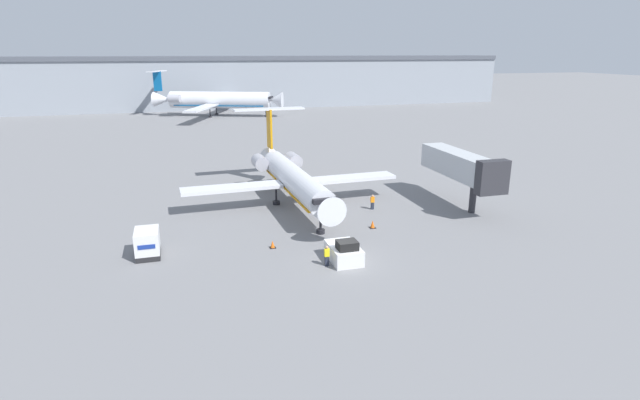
% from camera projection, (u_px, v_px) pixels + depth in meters
% --- Properties ---
extents(ground_plane, '(600.00, 600.00, 0.00)m').
position_uv_depth(ground_plane, '(347.00, 263.00, 39.98)').
color(ground_plane, slate).
extents(terminal_building, '(180.00, 16.80, 14.88)m').
position_uv_depth(terminal_building, '(215.00, 82.00, 148.22)').
color(terminal_building, '#8C939E').
rests_on(terminal_building, ground).
extents(airplane_main, '(23.98, 24.76, 9.45)m').
position_uv_depth(airplane_main, '(292.00, 177.00, 54.47)').
color(airplane_main, silver).
rests_on(airplane_main, ground).
extents(pushback_tug, '(2.28, 3.72, 1.99)m').
position_uv_depth(pushback_tug, '(344.00, 252.00, 40.30)').
color(pushback_tug, silver).
rests_on(pushback_tug, ground).
extents(luggage_cart, '(1.92, 2.90, 2.26)m').
position_uv_depth(luggage_cart, '(147.00, 243.00, 41.08)').
color(luggage_cart, '#232326').
rests_on(luggage_cart, ground).
extents(worker_near_tug, '(0.40, 0.24, 1.68)m').
position_uv_depth(worker_near_tug, '(327.00, 255.00, 39.27)').
color(worker_near_tug, '#232838').
rests_on(worker_near_tug, ground).
extents(worker_by_wing, '(0.40, 0.24, 1.63)m').
position_uv_depth(worker_by_wing, '(372.00, 202.00, 53.35)').
color(worker_by_wing, '#232838').
rests_on(worker_by_wing, ground).
extents(traffic_cone_left, '(0.53, 0.53, 0.67)m').
position_uv_depth(traffic_cone_left, '(273.00, 244.00, 43.01)').
color(traffic_cone_left, black).
rests_on(traffic_cone_left, ground).
extents(traffic_cone_right, '(0.59, 0.59, 0.76)m').
position_uv_depth(traffic_cone_right, '(373.00, 224.00, 47.85)').
color(traffic_cone_right, black).
rests_on(traffic_cone_right, ground).
extents(airplane_parked_far_left, '(33.59, 36.56, 11.40)m').
position_uv_depth(airplane_parked_far_left, '(217.00, 100.00, 128.87)').
color(airplane_parked_far_left, silver).
rests_on(airplane_parked_far_left, ground).
extents(jet_bridge, '(3.20, 12.86, 6.19)m').
position_uv_depth(jet_bridge, '(462.00, 166.00, 53.64)').
color(jet_bridge, '#2D2D33').
rests_on(jet_bridge, ground).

